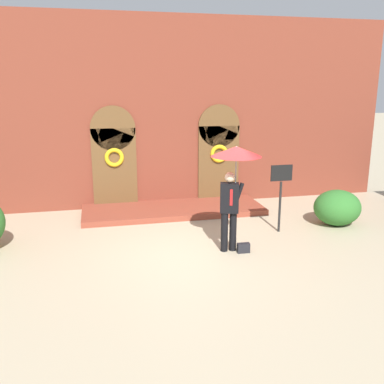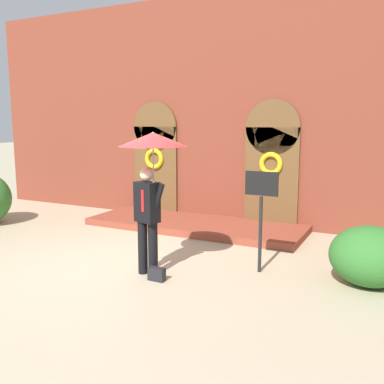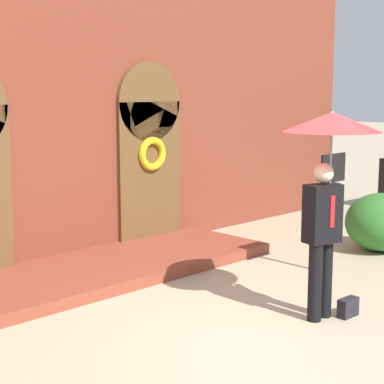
# 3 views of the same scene
# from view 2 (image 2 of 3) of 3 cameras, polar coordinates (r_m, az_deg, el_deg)

# --- Properties ---
(ground_plane) EXTENTS (80.00, 80.00, 0.00)m
(ground_plane) POSITION_cam_2_polar(r_m,az_deg,el_deg) (7.80, -9.71, -9.69)
(ground_plane) COLOR tan
(building_facade) EXTENTS (14.00, 2.30, 5.60)m
(building_facade) POSITION_cam_2_polar(r_m,az_deg,el_deg) (10.99, 2.96, 10.12)
(building_facade) COLOR brown
(building_facade) RESTS_ON ground
(person_with_umbrella) EXTENTS (1.10, 1.10, 2.36)m
(person_with_umbrella) POSITION_cam_2_polar(r_m,az_deg,el_deg) (6.87, -5.42, 4.19)
(person_with_umbrella) COLOR black
(person_with_umbrella) RESTS_ON ground
(handbag) EXTENTS (0.28, 0.13, 0.22)m
(handbag) POSITION_cam_2_polar(r_m,az_deg,el_deg) (7.01, -4.73, -10.85)
(handbag) COLOR black
(handbag) RESTS_ON ground
(sign_post) EXTENTS (0.56, 0.06, 1.72)m
(sign_post) POSITION_cam_2_polar(r_m,az_deg,el_deg) (7.19, 9.19, -1.69)
(sign_post) COLOR black
(sign_post) RESTS_ON ground
(shrub_right) EXTENTS (1.24, 1.12, 0.94)m
(shrub_right) POSITION_cam_2_polar(r_m,az_deg,el_deg) (7.22, 22.68, -7.91)
(shrub_right) COLOR #2D6B28
(shrub_right) RESTS_ON ground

